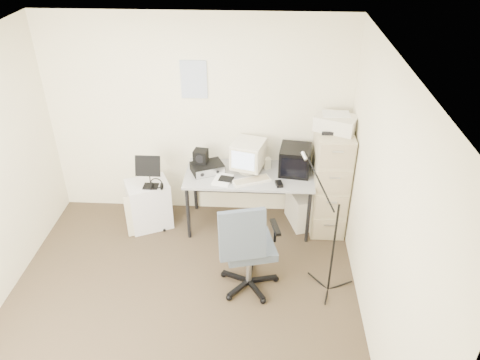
# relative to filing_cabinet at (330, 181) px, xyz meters

# --- Properties ---
(floor) EXTENTS (3.60, 3.60, 0.01)m
(floor) POSITION_rel_filing_cabinet_xyz_m (-1.58, -1.48, -0.66)
(floor) COLOR #443624
(floor) RESTS_ON ground
(ceiling) EXTENTS (3.60, 3.60, 0.01)m
(ceiling) POSITION_rel_filing_cabinet_xyz_m (-1.58, -1.48, 1.85)
(ceiling) COLOR white
(ceiling) RESTS_ON ground
(wall_back) EXTENTS (3.60, 0.02, 2.50)m
(wall_back) POSITION_rel_filing_cabinet_xyz_m (-1.58, 0.32, 0.60)
(wall_back) COLOR #FCF5C6
(wall_back) RESTS_ON ground
(wall_right) EXTENTS (0.02, 3.60, 2.50)m
(wall_right) POSITION_rel_filing_cabinet_xyz_m (0.22, -1.48, 0.60)
(wall_right) COLOR #FCF5C6
(wall_right) RESTS_ON ground
(wall_calendar) EXTENTS (0.30, 0.02, 0.44)m
(wall_calendar) POSITION_rel_filing_cabinet_xyz_m (-1.60, 0.31, 1.10)
(wall_calendar) COLOR white
(wall_calendar) RESTS_ON wall_back
(filing_cabinet) EXTENTS (0.40, 0.60, 1.30)m
(filing_cabinet) POSITION_rel_filing_cabinet_xyz_m (0.00, 0.00, 0.00)
(filing_cabinet) COLOR #BEB398
(filing_cabinet) RESTS_ON floor
(printer) EXTENTS (0.52, 0.45, 0.17)m
(printer) POSITION_rel_filing_cabinet_xyz_m (0.00, 0.02, 0.73)
(printer) COLOR beige
(printer) RESTS_ON filing_cabinet
(desk) EXTENTS (1.50, 0.70, 0.73)m
(desk) POSITION_rel_filing_cabinet_xyz_m (-0.95, -0.03, -0.29)
(desk) COLOR #979796
(desk) RESTS_ON floor
(crt_monitor) EXTENTS (0.43, 0.44, 0.38)m
(crt_monitor) POSITION_rel_filing_cabinet_xyz_m (-0.97, 0.04, 0.27)
(crt_monitor) COLOR beige
(crt_monitor) RESTS_ON desk
(crt_tv) EXTENTS (0.39, 0.41, 0.32)m
(crt_tv) POSITION_rel_filing_cabinet_xyz_m (-0.42, 0.05, 0.24)
(crt_tv) COLOR black
(crt_tv) RESTS_ON desk
(desk_speaker) EXTENTS (0.09, 0.09, 0.14)m
(desk_speaker) POSITION_rel_filing_cabinet_xyz_m (-0.74, 0.12, 0.15)
(desk_speaker) COLOR beige
(desk_speaker) RESTS_ON desk
(keyboard) EXTENTS (0.46, 0.32, 0.02)m
(keyboard) POSITION_rel_filing_cabinet_xyz_m (-0.92, -0.20, 0.09)
(keyboard) COLOR beige
(keyboard) RESTS_ON desk
(mouse) EXTENTS (0.10, 0.13, 0.04)m
(mouse) POSITION_rel_filing_cabinet_xyz_m (-0.60, -0.26, 0.10)
(mouse) COLOR black
(mouse) RESTS_ON desk
(radio_receiver) EXTENTS (0.44, 0.39, 0.10)m
(radio_receiver) POSITION_rel_filing_cabinet_xyz_m (-1.45, -0.00, 0.13)
(radio_receiver) COLOR black
(radio_receiver) RESTS_ON desk
(radio_speaker) EXTENTS (0.18, 0.17, 0.16)m
(radio_speaker) POSITION_rel_filing_cabinet_xyz_m (-1.53, 0.04, 0.26)
(radio_speaker) COLOR black
(radio_speaker) RESTS_ON radio_receiver
(papers) EXTENTS (0.25, 0.30, 0.02)m
(papers) POSITION_rel_filing_cabinet_xyz_m (-1.25, -0.19, 0.09)
(papers) COLOR white
(papers) RESTS_ON desk
(pc_tower) EXTENTS (0.33, 0.51, 0.44)m
(pc_tower) POSITION_rel_filing_cabinet_xyz_m (-0.33, 0.04, -0.43)
(pc_tower) COLOR beige
(pc_tower) RESTS_ON floor
(office_chair) EXTENTS (0.77, 0.77, 1.10)m
(office_chair) POSITION_rel_filing_cabinet_xyz_m (-0.91, -1.10, -0.10)
(office_chair) COLOR #4F5965
(office_chair) RESTS_ON floor
(side_cart) EXTENTS (0.60, 0.56, 0.60)m
(side_cart) POSITION_rel_filing_cabinet_xyz_m (-2.17, -0.10, -0.35)
(side_cart) COLOR silver
(side_cart) RESTS_ON floor
(music_stand) EXTENTS (0.31, 0.20, 0.42)m
(music_stand) POSITION_rel_filing_cabinet_xyz_m (-2.10, -0.18, 0.16)
(music_stand) COLOR black
(music_stand) RESTS_ON side_cart
(headphones) EXTENTS (0.17, 0.17, 0.03)m
(headphones) POSITION_rel_filing_cabinet_xyz_m (-2.02, -0.22, 0.00)
(headphones) COLOR black
(headphones) RESTS_ON side_cart
(mic_stand) EXTENTS (0.03, 0.03, 1.41)m
(mic_stand) POSITION_rel_filing_cabinet_xyz_m (-0.07, -1.12, 0.05)
(mic_stand) COLOR black
(mic_stand) RESTS_ON floor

